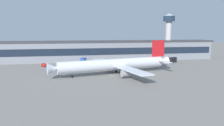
{
  "coord_description": "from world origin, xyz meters",
  "views": [
    {
      "loc": [
        -19.91,
        -98.5,
        20.64
      ],
      "look_at": [
        1.25,
        7.94,
        5.0
      ],
      "focal_mm": 34.35,
      "sensor_mm": 36.0,
      "label": 1
    }
  ],
  "objects_px": {
    "control_tower": "(169,31)",
    "fuel_truck": "(150,61)",
    "crew_van": "(129,62)",
    "follow_me_car": "(45,65)",
    "pushback_tractor": "(105,62)",
    "stair_truck": "(173,60)",
    "airliner": "(115,64)",
    "catering_truck": "(83,61)"
  },
  "relations": [
    {
      "from": "control_tower",
      "to": "fuel_truck",
      "type": "height_order",
      "value": "control_tower"
    },
    {
      "from": "control_tower",
      "to": "crew_van",
      "type": "bearing_deg",
      "value": -148.31
    },
    {
      "from": "follow_me_car",
      "to": "fuel_truck",
      "type": "xyz_separation_m",
      "value": [
        67.67,
        0.46,
        0.79
      ]
    },
    {
      "from": "control_tower",
      "to": "pushback_tractor",
      "type": "relative_size",
      "value": 7.07
    },
    {
      "from": "control_tower",
      "to": "follow_me_car",
      "type": "xyz_separation_m",
      "value": [
        -92.51,
        -25.77,
        -20.65
      ]
    },
    {
      "from": "pushback_tractor",
      "to": "stair_truck",
      "type": "bearing_deg",
      "value": -4.33
    },
    {
      "from": "airliner",
      "to": "follow_me_car",
      "type": "height_order",
      "value": "airliner"
    },
    {
      "from": "stair_truck",
      "to": "airliner",
      "type": "bearing_deg",
      "value": -145.69
    },
    {
      "from": "fuel_truck",
      "to": "crew_van",
      "type": "xyz_separation_m",
      "value": [
        -14.43,
        1.07,
        -0.42
      ]
    },
    {
      "from": "control_tower",
      "to": "stair_truck",
      "type": "height_order",
      "value": "control_tower"
    },
    {
      "from": "follow_me_car",
      "to": "airliner",
      "type": "bearing_deg",
      "value": -39.71
    },
    {
      "from": "control_tower",
      "to": "fuel_truck",
      "type": "distance_m",
      "value": 40.64
    },
    {
      "from": "fuel_truck",
      "to": "crew_van",
      "type": "distance_m",
      "value": 14.47
    },
    {
      "from": "crew_van",
      "to": "control_tower",
      "type": "bearing_deg",
      "value": 31.69
    },
    {
      "from": "crew_van",
      "to": "fuel_truck",
      "type": "bearing_deg",
      "value": -4.23
    },
    {
      "from": "fuel_truck",
      "to": "crew_van",
      "type": "relative_size",
      "value": 1.56
    },
    {
      "from": "airliner",
      "to": "catering_truck",
      "type": "height_order",
      "value": "airliner"
    },
    {
      "from": "fuel_truck",
      "to": "pushback_tractor",
      "type": "relative_size",
      "value": 1.76
    },
    {
      "from": "airliner",
      "to": "control_tower",
      "type": "bearing_deg",
      "value": 45.67
    },
    {
      "from": "catering_truck",
      "to": "pushback_tractor",
      "type": "bearing_deg",
      "value": 4.8
    },
    {
      "from": "airliner",
      "to": "control_tower",
      "type": "relative_size",
      "value": 1.81
    },
    {
      "from": "control_tower",
      "to": "pushback_tractor",
      "type": "distance_m",
      "value": 62.16
    },
    {
      "from": "airliner",
      "to": "follow_me_car",
      "type": "relative_size",
      "value": 13.79
    },
    {
      "from": "airliner",
      "to": "fuel_truck",
      "type": "distance_m",
      "value": 43.81
    },
    {
      "from": "airliner",
      "to": "catering_truck",
      "type": "xyz_separation_m",
      "value": [
        -13.68,
        34.58,
        -2.5
      ]
    },
    {
      "from": "catering_truck",
      "to": "fuel_truck",
      "type": "height_order",
      "value": "catering_truck"
    },
    {
      "from": "follow_me_car",
      "to": "stair_truck",
      "type": "xyz_separation_m",
      "value": [
        84.42,
        1.36,
        0.89
      ]
    },
    {
      "from": "follow_me_car",
      "to": "crew_van",
      "type": "relative_size",
      "value": 0.83
    },
    {
      "from": "stair_truck",
      "to": "crew_van",
      "type": "xyz_separation_m",
      "value": [
        -31.18,
        0.16,
        -0.52
      ]
    },
    {
      "from": "catering_truck",
      "to": "fuel_truck",
      "type": "bearing_deg",
      "value": -4.2
    },
    {
      "from": "airliner",
      "to": "fuel_truck",
      "type": "relative_size",
      "value": 7.28
    },
    {
      "from": "control_tower",
      "to": "crew_van",
      "type": "height_order",
      "value": "control_tower"
    },
    {
      "from": "fuel_truck",
      "to": "crew_van",
      "type": "bearing_deg",
      "value": 175.77
    },
    {
      "from": "catering_truck",
      "to": "pushback_tractor",
      "type": "height_order",
      "value": "catering_truck"
    },
    {
      "from": "catering_truck",
      "to": "stair_truck",
      "type": "bearing_deg",
      "value": -2.2
    },
    {
      "from": "catering_truck",
      "to": "pushback_tractor",
      "type": "xyz_separation_m",
      "value": [
        14.24,
        1.19,
        -1.24
      ]
    },
    {
      "from": "follow_me_car",
      "to": "pushback_tractor",
      "type": "height_order",
      "value": "follow_me_car"
    },
    {
      "from": "crew_van",
      "to": "airliner",
      "type": "bearing_deg",
      "value": -116.36
    },
    {
      "from": "catering_truck",
      "to": "follow_me_car",
      "type": "xyz_separation_m",
      "value": [
        -23.51,
        -3.7,
        -1.2
      ]
    },
    {
      "from": "stair_truck",
      "to": "fuel_truck",
      "type": "relative_size",
      "value": 0.74
    },
    {
      "from": "crew_van",
      "to": "follow_me_car",
      "type": "bearing_deg",
      "value": -178.36
    },
    {
      "from": "airliner",
      "to": "stair_truck",
      "type": "distance_m",
      "value": 57.26
    }
  ]
}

